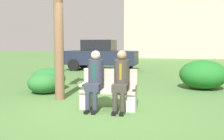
{
  "coord_description": "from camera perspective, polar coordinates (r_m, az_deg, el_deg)",
  "views": [
    {
      "loc": [
        1.4,
        -5.34,
        1.48
      ],
      "look_at": [
        0.21,
        0.53,
        0.85
      ],
      "focal_mm": 40.48,
      "sensor_mm": 36.0,
      "label": 1
    }
  ],
  "objects": [
    {
      "name": "ground_plane",
      "position": [
        5.71,
        -3.18,
        -9.02
      ],
      "size": [
        80.0,
        80.0,
        0.0
      ],
      "primitive_type": "plane",
      "color": "#487037"
    },
    {
      "name": "street_lamp",
      "position": [
        13.43,
        -11.9,
        9.56
      ],
      "size": [
        0.24,
        0.24,
        3.86
      ],
      "color": "black",
      "rests_on": "ground"
    },
    {
      "name": "seated_man_right",
      "position": [
        5.52,
        2.07,
        -1.68
      ],
      "size": [
        0.34,
        0.72,
        1.33
      ],
      "color": "#38332D",
      "rests_on": "ground"
    },
    {
      "name": "shrub_near_bench",
      "position": [
        8.43,
        -14.16,
        -1.92
      ],
      "size": [
        1.1,
        1.01,
        0.69
      ],
      "primitive_type": "ellipsoid",
      "color": "#236B2F",
      "rests_on": "ground"
    },
    {
      "name": "shrub_mid_lawn",
      "position": [
        7.78,
        -15.09,
        -2.87
      ],
      "size": [
        0.98,
        0.9,
        0.61
      ],
      "primitive_type": "ellipsoid",
      "color": "#296B2D",
      "rests_on": "ground"
    },
    {
      "name": "shrub_far_lawn",
      "position": [
        8.73,
        19.88,
        -0.97
      ],
      "size": [
        1.52,
        1.39,
        0.95
      ],
      "primitive_type": "ellipsoid",
      "color": "#1E6723",
      "rests_on": "ground"
    },
    {
      "name": "seated_man_left",
      "position": [
        5.65,
        -3.9,
        -1.56
      ],
      "size": [
        0.34,
        0.72,
        1.32
      ],
      "color": "#2D3342",
      "rests_on": "ground"
    },
    {
      "name": "parked_car_near",
      "position": [
        14.06,
        -2.46,
        3.39
      ],
      "size": [
        3.97,
        1.85,
        1.68
      ],
      "color": "#1E2338",
      "rests_on": "ground"
    },
    {
      "name": "park_bench",
      "position": [
        5.75,
        -0.7,
        -4.93
      ],
      "size": [
        1.25,
        0.44,
        0.9
      ],
      "color": "#B7AD9E",
      "rests_on": "ground"
    }
  ]
}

